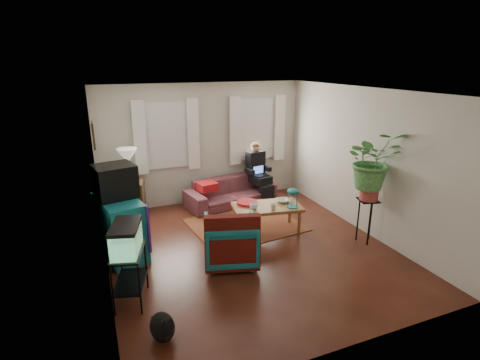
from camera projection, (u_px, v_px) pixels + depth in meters
name	position (u px, v px, depth m)	size (l,w,h in m)	color
floor	(249.00, 249.00, 6.32)	(4.50, 5.00, 0.01)	#4F2B14
ceiling	(250.00, 91.00, 5.52)	(4.50, 5.00, 0.01)	white
wall_back	(204.00, 144.00, 8.12)	(4.50, 0.01, 2.60)	silver
wall_front	(350.00, 243.00, 3.71)	(4.50, 0.01, 2.60)	silver
wall_left	(99.00, 193.00, 5.11)	(0.01, 5.00, 2.60)	silver
wall_right	(364.00, 161.00, 6.73)	(0.01, 5.00, 2.60)	silver
window_left	(166.00, 135.00, 7.74)	(1.08, 0.04, 1.38)	white
window_right	(256.00, 129.00, 8.48)	(1.08, 0.04, 1.38)	white
curtains_left	(167.00, 136.00, 7.67)	(1.36, 0.06, 1.50)	white
curtains_right	(258.00, 130.00, 8.41)	(1.36, 0.06, 1.50)	white
picture_frame	(94.00, 135.00, 5.68)	(0.04, 0.32, 0.40)	#3D2616
area_rug	(246.00, 225.00, 7.21)	(2.00, 1.60, 0.01)	brown
sofa	(231.00, 187.00, 8.17)	(1.97, 0.78, 0.77)	brown
seated_person	(258.00, 174.00, 8.47)	(0.49, 0.61, 1.18)	black
side_table	(131.00, 200.00, 7.49)	(0.51, 0.51, 0.75)	#402F18
table_lamp	(128.00, 166.00, 7.28)	(0.38, 0.38, 0.68)	white
dresser	(120.00, 227.00, 5.98)	(0.54, 1.08, 0.97)	#115066
crt_tv	(115.00, 181.00, 5.85)	(0.59, 0.54, 0.52)	black
aquarium_stand	(130.00, 277.00, 4.83)	(0.37, 0.65, 0.73)	black
aquarium	(126.00, 238.00, 4.66)	(0.33, 0.60, 0.38)	#7FD899
black_cat	(162.00, 324.00, 4.23)	(0.28, 0.43, 0.36)	black
armchair	(231.00, 238.00, 5.79)	(0.79, 0.74, 0.81)	#105365
serape_throw	(232.00, 238.00, 5.44)	(0.82, 0.19, 0.67)	#9E0A0A
coffee_table	(267.00, 218.00, 6.89)	(1.23, 0.67, 0.51)	brown
cup_a	(254.00, 206.00, 6.64)	(0.14, 0.14, 0.11)	white
cup_b	(273.00, 207.00, 6.62)	(0.11, 0.11, 0.11)	beige
bowl	(283.00, 201.00, 6.98)	(0.24, 0.24, 0.06)	white
snack_tray	(247.00, 203.00, 6.90)	(0.38, 0.38, 0.04)	#B21414
birdcage	(293.00, 198.00, 6.69)	(0.20, 0.20, 0.36)	#115B6B
plant_stand	(366.00, 221.00, 6.46)	(0.33, 0.33, 0.78)	black
potted_plant	(372.00, 169.00, 6.18)	(0.89, 0.77, 0.99)	#599947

